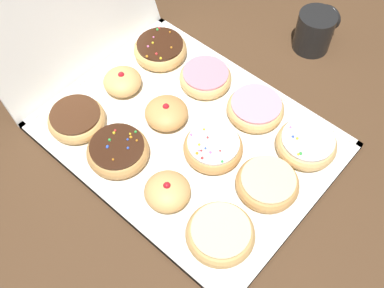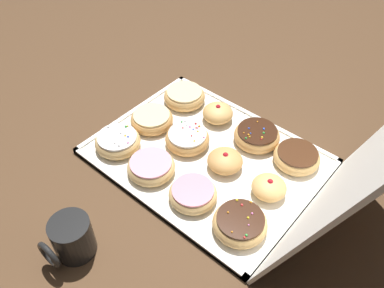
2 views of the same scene
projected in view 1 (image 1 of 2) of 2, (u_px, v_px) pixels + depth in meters
name	position (u px, v px, depth m)	size (l,w,h in m)	color
ground_plane	(188.00, 138.00, 0.94)	(3.00, 3.00, 0.00)	#4C331E
donut_box	(188.00, 137.00, 0.93)	(0.42, 0.55, 0.01)	white
glazed_ring_donut_0	(220.00, 234.00, 0.79)	(0.12, 0.12, 0.04)	tan
glazed_ring_donut_1	(267.00, 183.00, 0.85)	(0.12, 0.12, 0.04)	tan
sprinkle_donut_2	(306.00, 144.00, 0.89)	(0.12, 0.12, 0.04)	#E5B770
jelly_filled_donut_3	(167.00, 191.00, 0.83)	(0.08, 0.08, 0.05)	tan
sprinkle_donut_4	(213.00, 147.00, 0.89)	(0.12, 0.12, 0.04)	tan
pink_frosted_donut_5	(256.00, 108.00, 0.94)	(0.12, 0.12, 0.04)	#E5B770
sprinkle_donut_6	(118.00, 151.00, 0.88)	(0.12, 0.12, 0.04)	tan
jelly_filled_donut_7	(168.00, 112.00, 0.93)	(0.09, 0.09, 0.05)	tan
pink_frosted_donut_8	(205.00, 77.00, 0.99)	(0.11, 0.11, 0.04)	#E5B770
chocolate_frosted_donut_9	(76.00, 119.00, 0.93)	(0.12, 0.12, 0.04)	tan
jelly_filled_donut_10	(122.00, 82.00, 0.98)	(0.08, 0.08, 0.05)	tan
sprinkle_donut_11	(160.00, 49.00, 1.03)	(0.12, 0.12, 0.04)	tan
coffee_mug	(315.00, 30.00, 1.04)	(0.10, 0.08, 0.09)	black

